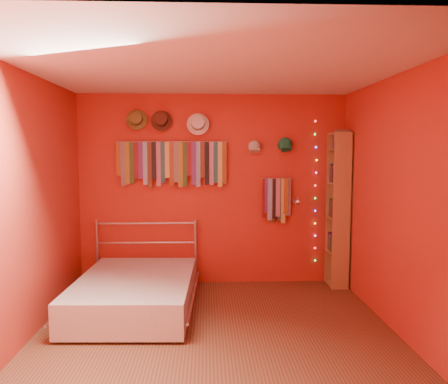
{
  "coord_description": "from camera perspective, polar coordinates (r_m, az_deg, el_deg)",
  "views": [
    {
      "loc": [
        -0.08,
        -4.0,
        1.77
      ],
      "look_at": [
        0.11,
        0.9,
        1.3
      ],
      "focal_mm": 35.0,
      "sensor_mm": 36.0,
      "label": 1
    }
  ],
  "objects": [
    {
      "name": "small_tie_rack",
      "position": [
        5.79,
        6.88,
        -0.78
      ],
      "size": [
        0.4,
        0.03,
        0.6
      ],
      "color": "#BCBBC0",
      "rests_on": "back_wall"
    },
    {
      "name": "cap_green",
      "position": [
        5.78,
        7.97,
        6.11
      ],
      "size": [
        0.19,
        0.23,
        0.19
      ],
      "color": "#19744A",
      "rests_on": "back_wall"
    },
    {
      "name": "fedora_white",
      "position": [
        5.66,
        -3.43,
        8.94
      ],
      "size": [
        0.29,
        0.16,
        0.28
      ],
      "rotation": [
        1.36,
        0.0,
        0.0
      ],
      "color": "white",
      "rests_on": "back_wall"
    },
    {
      "name": "fedora_olive",
      "position": [
        5.74,
        -11.39,
        9.33
      ],
      "size": [
        0.27,
        0.14,
        0.26
      ],
      "rotation": [
        1.36,
        0.0,
        0.0
      ],
      "color": "olive",
      "rests_on": "back_wall"
    },
    {
      "name": "tie_rack",
      "position": [
        5.7,
        -6.77,
        3.94
      ],
      "size": [
        1.45,
        0.03,
        0.6
      ],
      "color": "#BCBBC0",
      "rests_on": "back_wall"
    },
    {
      "name": "right_wall",
      "position": [
        4.43,
        22.2,
        -1.7
      ],
      "size": [
        0.02,
        3.5,
        2.5
      ],
      "primitive_type": "cube",
      "color": "#A32B1A",
      "rests_on": "ground"
    },
    {
      "name": "bed",
      "position": [
        5.04,
        -11.48,
        -12.72
      ],
      "size": [
        1.38,
        1.83,
        0.87
      ],
      "rotation": [
        0.0,
        0.0,
        -0.04
      ],
      "color": "#BCBBC0",
      "rests_on": "ground"
    },
    {
      "name": "reading_lamp",
      "position": [
        5.66,
        9.54,
        -1.25
      ],
      "size": [
        0.07,
        0.31,
        0.09
      ],
      "color": "#BCBBC0",
      "rests_on": "back_wall"
    },
    {
      "name": "cap_white",
      "position": [
        5.73,
        3.98,
        5.91
      ],
      "size": [
        0.17,
        0.21,
        0.17
      ],
      "color": "beige",
      "rests_on": "back_wall"
    },
    {
      "name": "ceiling",
      "position": [
        4.06,
        -1.13,
        15.81
      ],
      "size": [
        3.5,
        3.5,
        0.02
      ],
      "primitive_type": "cube",
      "color": "white",
      "rests_on": "back_wall"
    },
    {
      "name": "fedora_brown",
      "position": [
        5.7,
        -8.21,
        9.29
      ],
      "size": [
        0.27,
        0.15,
        0.26
      ],
      "rotation": [
        1.36,
        0.0,
        0.0
      ],
      "color": "#4F291C",
      "rests_on": "back_wall"
    },
    {
      "name": "bookshelf",
      "position": [
        5.84,
        15.08,
        -2.14
      ],
      "size": [
        0.25,
        0.34,
        2.0
      ],
      "color": "#9B7B46",
      "rests_on": "ground"
    },
    {
      "name": "ground",
      "position": [
        4.37,
        -1.06,
        -18.43
      ],
      "size": [
        3.5,
        3.5,
        0.0
      ],
      "primitive_type": "plane",
      "color": "#552E1D",
      "rests_on": "ground"
    },
    {
      "name": "back_wall",
      "position": [
        5.77,
        -1.45,
        0.28
      ],
      "size": [
        3.5,
        0.02,
        2.5
      ],
      "primitive_type": "cube",
      "color": "#A32B1A",
      "rests_on": "ground"
    },
    {
      "name": "left_wall",
      "position": [
        4.36,
        -24.76,
        -1.89
      ],
      "size": [
        0.02,
        3.5,
        2.5
      ],
      "primitive_type": "cube",
      "color": "#A32B1A",
      "rests_on": "ground"
    },
    {
      "name": "fairy_lights",
      "position": [
        5.91,
        11.85,
        0.01
      ],
      "size": [
        0.06,
        0.02,
        1.88
      ],
      "color": "#FF3333",
      "rests_on": "back_wall"
    }
  ]
}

